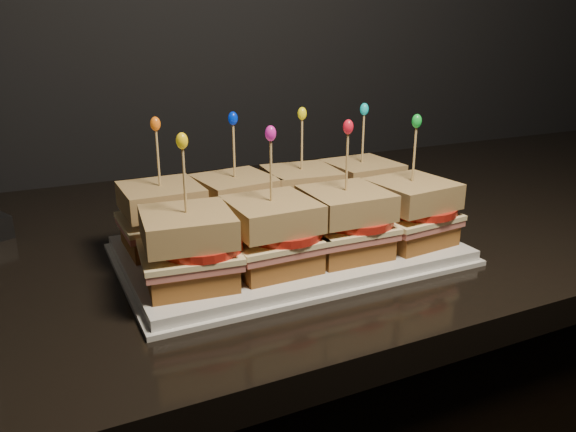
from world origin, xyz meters
name	(u,v)px	position (x,y,z in m)	size (l,w,h in m)	color
granite_slab	(366,219)	(-0.71, 1.64, 0.89)	(2.27, 0.73, 0.04)	black
platter	(288,250)	(-0.91, 1.51, 0.91)	(0.40, 0.25, 0.02)	silver
platter_rim	(288,254)	(-0.91, 1.51, 0.91)	(0.42, 0.26, 0.01)	silver
sandwich_0_bread_bot	(164,237)	(-1.06, 1.57, 0.94)	(0.09, 0.09, 0.02)	brown
sandwich_0_ham	(163,225)	(-1.06, 1.57, 0.95)	(0.10, 0.10, 0.01)	#CB6961
sandwich_0_cheese	(163,219)	(-1.06, 1.57, 0.96)	(0.10, 0.10, 0.01)	#FFE9A6
sandwich_0_tomato	(173,214)	(-1.05, 1.57, 0.97)	(0.09, 0.09, 0.01)	red
sandwich_0_bread_top	(161,198)	(-1.06, 1.57, 0.99)	(0.09, 0.09, 0.03)	brown
sandwich_0_pick	(158,161)	(-1.06, 1.57, 1.03)	(0.00, 0.00, 0.09)	tan
sandwich_0_frill	(155,124)	(-1.06, 1.57, 1.08)	(0.01, 0.01, 0.02)	orange
sandwich_1_bread_bot	(236,226)	(-0.96, 1.57, 0.94)	(0.09, 0.09, 0.02)	brown
sandwich_1_ham	(236,214)	(-0.96, 1.57, 0.95)	(0.10, 0.10, 0.01)	#CB6961
sandwich_1_cheese	(236,209)	(-0.96, 1.57, 0.96)	(0.10, 0.10, 0.01)	#FFE9A6
sandwich_1_tomato	(246,204)	(-0.95, 1.57, 0.97)	(0.09, 0.09, 0.01)	red
sandwich_1_bread_top	(235,189)	(-0.96, 1.57, 0.99)	(0.09, 0.09, 0.03)	brown
sandwich_1_pick	(234,154)	(-0.96, 1.57, 1.03)	(0.00, 0.00, 0.09)	tan
sandwich_1_frill	(233,118)	(-0.96, 1.57, 1.08)	(0.01, 0.01, 0.02)	#0223DC
sandwich_2_bread_bot	(301,216)	(-0.87, 1.57, 0.94)	(0.09, 0.09, 0.02)	brown
sandwich_2_ham	(301,205)	(-0.87, 1.57, 0.95)	(0.10, 0.10, 0.01)	#CB6961
sandwich_2_cheese	(301,200)	(-0.87, 1.57, 0.96)	(0.10, 0.10, 0.01)	#FFE9A6
sandwich_2_tomato	(311,195)	(-0.85, 1.57, 0.97)	(0.09, 0.09, 0.01)	red
sandwich_2_bread_top	(302,180)	(-0.87, 1.57, 0.99)	(0.09, 0.09, 0.03)	brown
sandwich_2_pick	(302,147)	(-0.87, 1.57, 1.03)	(0.00, 0.00, 0.09)	tan
sandwich_2_frill	(302,113)	(-0.87, 1.57, 1.08)	(0.01, 0.01, 0.02)	yellow
sandwich_3_bread_bot	(360,207)	(-0.77, 1.57, 0.94)	(0.09, 0.09, 0.02)	brown
sandwich_3_ham	(361,196)	(-0.77, 1.57, 0.95)	(0.10, 0.10, 0.01)	#CB6961
sandwich_3_cheese	(361,192)	(-0.77, 1.57, 0.96)	(0.10, 0.10, 0.01)	#FFE9A6
sandwich_3_tomato	(370,187)	(-0.76, 1.57, 0.97)	(0.09, 0.09, 0.01)	red
sandwich_3_bread_top	(362,173)	(-0.77, 1.57, 0.99)	(0.09, 0.09, 0.03)	brown
sandwich_3_pick	(363,141)	(-0.77, 1.57, 1.03)	(0.00, 0.00, 0.09)	tan
sandwich_3_frill	(364,109)	(-0.77, 1.57, 1.08)	(0.01, 0.01, 0.02)	#0EB8C1
sandwich_4_bread_bot	(190,272)	(-1.06, 1.46, 0.94)	(0.09, 0.09, 0.02)	brown
sandwich_4_ham	(189,257)	(-1.06, 1.46, 0.95)	(0.10, 0.10, 0.01)	#CB6961
sandwich_4_cheese	(189,251)	(-1.06, 1.46, 0.96)	(0.10, 0.10, 0.01)	#FFE9A6
sandwich_4_tomato	(201,245)	(-1.05, 1.45, 0.97)	(0.09, 0.09, 0.01)	red
sandwich_4_bread_top	(187,227)	(-1.06, 1.46, 0.99)	(0.09, 0.09, 0.03)	brown
sandwich_4_pick	(185,185)	(-1.06, 1.46, 1.03)	(0.00, 0.00, 0.09)	tan
sandwich_4_frill	(182,141)	(-1.06, 1.46, 1.08)	(0.01, 0.01, 0.02)	yellow
sandwich_5_bread_bot	(272,257)	(-0.96, 1.46, 0.94)	(0.09, 0.09, 0.02)	brown
sandwich_5_ham	(272,243)	(-0.96, 1.46, 0.95)	(0.10, 0.10, 0.01)	#CB6961
sandwich_5_cheese	(272,237)	(-0.96, 1.46, 0.96)	(0.10, 0.10, 0.01)	#FFE9A6
sandwich_5_tomato	(283,231)	(-0.95, 1.45, 0.97)	(0.09, 0.09, 0.01)	red
sandwich_5_bread_top	(271,214)	(-0.96, 1.46, 0.99)	(0.09, 0.09, 0.03)	brown
sandwich_5_pick	(271,174)	(-0.96, 1.46, 1.03)	(0.00, 0.00, 0.09)	tan
sandwich_5_frill	(271,133)	(-0.96, 1.46, 1.08)	(0.01, 0.01, 0.02)	#CF1A96
sandwich_6_bread_bot	(344,243)	(-0.87, 1.46, 0.94)	(0.09, 0.09, 0.02)	brown
sandwich_6_ham	(345,231)	(-0.87, 1.46, 0.95)	(0.10, 0.10, 0.01)	#CB6961
sandwich_6_cheese	(345,225)	(-0.87, 1.46, 0.96)	(0.10, 0.10, 0.01)	#FFE9A6
sandwich_6_tomato	(356,219)	(-0.85, 1.45, 0.97)	(0.09, 0.09, 0.01)	red
sandwich_6_bread_top	(346,203)	(-0.87, 1.46, 0.99)	(0.09, 0.09, 0.03)	brown
sandwich_6_pick	(347,166)	(-0.87, 1.46, 1.03)	(0.00, 0.00, 0.09)	tan
sandwich_6_frill	(348,127)	(-0.87, 1.46, 1.08)	(0.01, 0.01, 0.02)	red
sandwich_7_bread_bot	(409,232)	(-0.77, 1.46, 0.94)	(0.09, 0.09, 0.02)	brown
sandwich_7_ham	(410,219)	(-0.77, 1.46, 0.95)	(0.10, 0.10, 0.01)	#CB6961
sandwich_7_cheese	(410,214)	(-0.77, 1.46, 0.96)	(0.10, 0.10, 0.01)	#FFE9A6
sandwich_7_tomato	(421,209)	(-0.76, 1.45, 0.97)	(0.09, 0.09, 0.01)	red
sandwich_7_bread_top	(412,193)	(-0.77, 1.46, 0.99)	(0.09, 0.09, 0.03)	brown
sandwich_7_pick	(414,158)	(-0.77, 1.46, 1.03)	(0.00, 0.00, 0.09)	tan
sandwich_7_frill	(417,121)	(-0.77, 1.46, 1.08)	(0.01, 0.01, 0.02)	green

